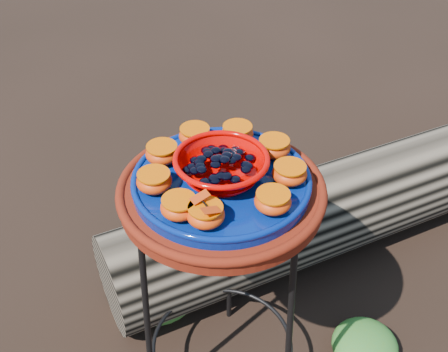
# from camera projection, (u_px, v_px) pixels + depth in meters

# --- Properties ---
(plant_stand) EXTENTS (0.44, 0.44, 0.70)m
(plant_stand) POSITION_uv_depth(u_px,v_px,m) (222.00, 299.00, 1.49)
(plant_stand) COLOR black
(plant_stand) RESTS_ON ground
(terracotta_saucer) EXTENTS (0.46, 0.46, 0.04)m
(terracotta_saucer) POSITION_uv_depth(u_px,v_px,m) (221.00, 193.00, 1.27)
(terracotta_saucer) COLOR #621C08
(terracotta_saucer) RESTS_ON plant_stand
(cobalt_plate) EXTENTS (0.40, 0.40, 0.03)m
(cobalt_plate) POSITION_uv_depth(u_px,v_px,m) (221.00, 182.00, 1.25)
(cobalt_plate) COLOR navy
(cobalt_plate) RESTS_ON terracotta_saucer
(red_bowl) EXTENTS (0.20, 0.20, 0.05)m
(red_bowl) POSITION_uv_depth(u_px,v_px,m) (221.00, 168.00, 1.22)
(red_bowl) COLOR #CA0200
(red_bowl) RESTS_ON cobalt_plate
(glass_gems) EXTENTS (0.15, 0.15, 0.03)m
(glass_gems) POSITION_uv_depth(u_px,v_px,m) (221.00, 153.00, 1.20)
(glass_gems) COLOR black
(glass_gems) RESTS_ON red_bowl
(orange_half_0) EXTENTS (0.08, 0.08, 0.04)m
(orange_half_0) POSITION_uv_depth(u_px,v_px,m) (206.00, 215.00, 1.11)
(orange_half_0) COLOR #C94500
(orange_half_0) RESTS_ON cobalt_plate
(orange_half_1) EXTENTS (0.08, 0.08, 0.04)m
(orange_half_1) POSITION_uv_depth(u_px,v_px,m) (273.00, 201.00, 1.14)
(orange_half_1) COLOR #C94500
(orange_half_1) RESTS_ON cobalt_plate
(orange_half_2) EXTENTS (0.08, 0.08, 0.04)m
(orange_half_2) POSITION_uv_depth(u_px,v_px,m) (289.00, 174.00, 1.21)
(orange_half_2) COLOR #C94500
(orange_half_2) RESTS_ON cobalt_plate
(orange_half_3) EXTENTS (0.08, 0.08, 0.04)m
(orange_half_3) POSITION_uv_depth(u_px,v_px,m) (274.00, 147.00, 1.29)
(orange_half_3) COLOR #C94500
(orange_half_3) RESTS_ON cobalt_plate
(orange_half_4) EXTENTS (0.08, 0.08, 0.04)m
(orange_half_4) POSITION_uv_depth(u_px,v_px,m) (237.00, 133.00, 1.34)
(orange_half_4) COLOR #C94500
(orange_half_4) RESTS_ON cobalt_plate
(orange_half_5) EXTENTS (0.08, 0.08, 0.04)m
(orange_half_5) POSITION_uv_depth(u_px,v_px,m) (195.00, 136.00, 1.33)
(orange_half_5) COLOR #C94500
(orange_half_5) RESTS_ON cobalt_plate
(orange_half_6) EXTENTS (0.08, 0.08, 0.04)m
(orange_half_6) POSITION_uv_depth(u_px,v_px,m) (162.00, 153.00, 1.27)
(orange_half_6) COLOR #C94500
(orange_half_6) RESTS_ON cobalt_plate
(orange_half_7) EXTENTS (0.08, 0.08, 0.04)m
(orange_half_7) POSITION_uv_depth(u_px,v_px,m) (154.00, 181.00, 1.19)
(orange_half_7) COLOR #C94500
(orange_half_7) RESTS_ON cobalt_plate
(orange_half_8) EXTENTS (0.08, 0.08, 0.04)m
(orange_half_8) POSITION_uv_depth(u_px,v_px,m) (179.00, 207.00, 1.13)
(orange_half_8) COLOR #C94500
(orange_half_8) RESTS_ON cobalt_plate
(butterfly) EXTENTS (0.10, 0.09, 0.01)m
(butterfly) POSITION_uv_depth(u_px,v_px,m) (205.00, 204.00, 1.09)
(butterfly) COLOR #BA2F08
(butterfly) RESTS_ON orange_half_0
(driftwood_log) EXTENTS (1.76, 1.33, 0.33)m
(driftwood_log) POSITION_uv_depth(u_px,v_px,m) (341.00, 205.00, 2.07)
(driftwood_log) COLOR black
(driftwood_log) RESTS_ON ground
(foliage_left) EXTENTS (0.28, 0.28, 0.14)m
(foliage_left) POSITION_uv_depth(u_px,v_px,m) (157.00, 288.00, 1.88)
(foliage_left) COLOR #27682A
(foliage_left) RESTS_ON ground
(foliage_right) EXTENTS (0.21, 0.21, 0.10)m
(foliage_right) POSITION_uv_depth(u_px,v_px,m) (365.00, 345.00, 1.73)
(foliage_right) COLOR #27682A
(foliage_right) RESTS_ON ground
(foliage_back) EXTENTS (0.36, 0.36, 0.18)m
(foliage_back) POSITION_uv_depth(u_px,v_px,m) (209.00, 234.00, 2.06)
(foliage_back) COLOR #27682A
(foliage_back) RESTS_ON ground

